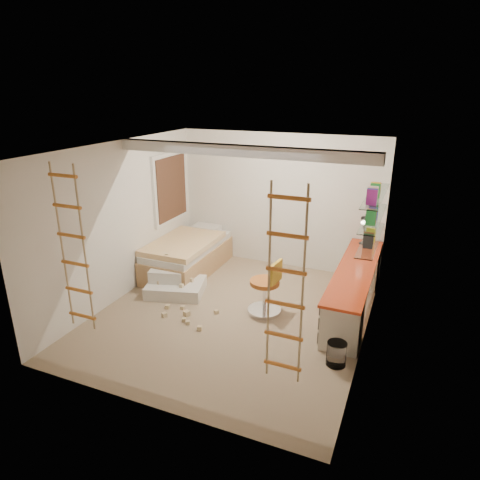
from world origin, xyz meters
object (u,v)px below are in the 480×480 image
at_px(swivel_chair, 266,294).
at_px(play_platform, 174,284).
at_px(bed, 188,255).
at_px(desk, 354,288).

xyz_separation_m(swivel_chair, play_platform, (-1.72, 0.06, -0.17)).
bearing_deg(swivel_chair, bed, 153.51).
bearing_deg(bed, swivel_chair, -26.49).
xyz_separation_m(desk, bed, (-3.20, 0.36, -0.07)).
bearing_deg(bed, desk, -6.49).
height_order(bed, swivel_chair, swivel_chair).
relative_size(desk, bed, 1.40).
relative_size(bed, swivel_chair, 2.22).
bearing_deg(desk, play_platform, -169.56).
bearing_deg(swivel_chair, desk, 25.70).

